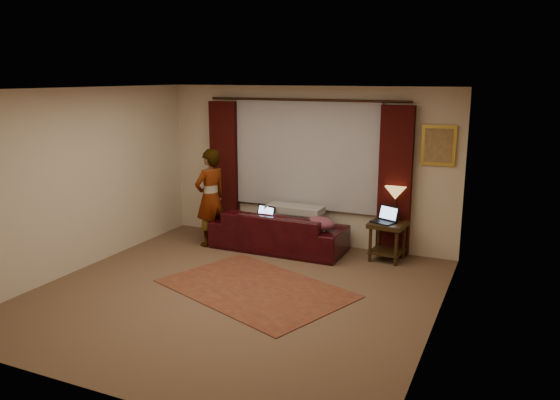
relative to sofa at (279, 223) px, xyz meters
The scene contains 20 objects.
floor 1.96m from the sofa, 82.81° to the right, with size 5.00×5.00×0.01m, color brown.
ceiling 2.89m from the sofa, 82.81° to the right, with size 5.00×5.00×0.02m, color silver.
wall_back 1.08m from the sofa, 68.35° to the left, with size 5.00×0.02×2.60m, color beige.
wall_front 4.49m from the sofa, 86.88° to the right, with size 5.00×0.02×2.60m, color beige.
wall_left 3.07m from the sofa, 140.00° to the right, with size 0.02×5.00×2.60m, color beige.
wall_right 3.44m from the sofa, 34.70° to the right, with size 0.02×5.00×2.60m, color beige.
sheer_curtain 1.22m from the sofa, 66.21° to the left, with size 2.50×0.05×1.80m, color #A0A0A7.
drape_left 1.54m from the sofa, 158.63° to the left, with size 0.50×0.14×2.30m, color black.
drape_right 1.96m from the sofa, 15.83° to the left, with size 0.50×0.14×2.30m, color black.
curtain_rod 2.02m from the sofa, 64.10° to the left, with size 0.04×0.04×3.40m, color black.
picture_frame 2.74m from the sofa, 13.77° to the left, with size 0.50×0.04×0.60m, color gold.
sofa is the anchor object (origin of this frame).
throw_blanket 0.53m from the sofa, 48.40° to the left, with size 0.92×0.37×0.11m, color gray.
clothing_pile 0.75m from the sofa, ahead, with size 0.48×0.37×0.20m, color brown.
laptop_sofa 0.32m from the sofa, 161.20° to the right, with size 0.36×0.39×0.26m, color black, non-canonical shape.
area_rug 1.77m from the sofa, 75.97° to the right, with size 2.40×1.60×0.01m, color brown.
end_table 1.74m from the sofa, ahead, with size 0.52×0.52×0.60m, color black.
tiffany_lamp 1.86m from the sofa, 11.77° to the left, with size 0.33×0.33×0.52m, color olive, non-canonical shape.
laptop_table 1.69m from the sofa, ahead, with size 0.34×0.37×0.25m, color black, non-canonical shape.
person 1.20m from the sofa, 168.71° to the right, with size 0.47×0.47×1.61m, color gray.
Camera 1 is at (3.25, -5.81, 2.75)m, focal length 35.00 mm.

